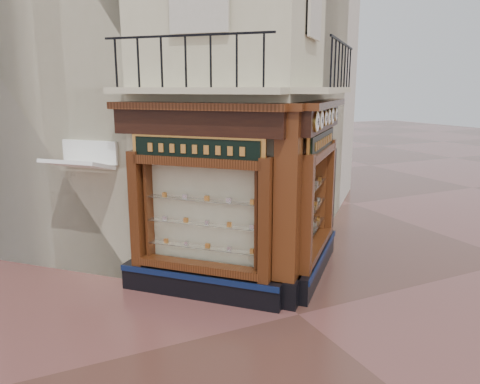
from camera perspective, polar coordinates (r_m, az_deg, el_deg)
ground at (r=9.34m, az=7.15°, el=-14.59°), size 80.00×80.00×0.00m
main_building at (r=13.98m, az=-6.71°, el=19.74°), size 11.31×11.31×12.00m
neighbour_left at (r=15.76m, az=-18.68°, el=16.55°), size 11.31×11.31×11.00m
neighbour_right at (r=17.13m, az=-1.31°, el=16.83°), size 11.31×11.31×11.00m
shopfront_left at (r=9.36m, az=-5.04°, el=-1.51°), size 2.86×2.86×3.98m
shopfront_right at (r=10.65m, az=9.27°, el=0.11°), size 2.86×2.86×3.98m
corner_pilaster at (r=9.03m, az=5.78°, el=-2.25°), size 0.85×0.85×3.98m
balcony at (r=9.58m, az=2.95°, el=12.38°), size 5.94×2.97×1.03m
clock_a at (r=9.07m, az=9.29°, el=8.44°), size 0.32×0.32×0.40m
clock_b at (r=9.56m, az=9.83°, el=8.63°), size 0.31×0.31×0.38m
clock_c at (r=10.06m, az=10.33°, el=8.81°), size 0.26×0.26×0.32m
clock_d at (r=10.51m, az=10.74°, el=8.95°), size 0.28×0.28×0.35m
clock_e at (r=11.00m, az=11.14°, el=9.09°), size 0.31×0.31×0.39m
clock_f at (r=11.57m, az=11.57°, el=9.24°), size 0.26×0.26×0.31m
awning at (r=11.11m, az=-18.21°, el=-10.56°), size 1.54×1.54×0.29m
signboard_left at (r=9.08m, az=-5.38°, el=5.26°), size 2.02×2.02×0.54m
signboard_right at (r=10.45m, az=9.91°, el=6.10°), size 2.06×2.06×0.55m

